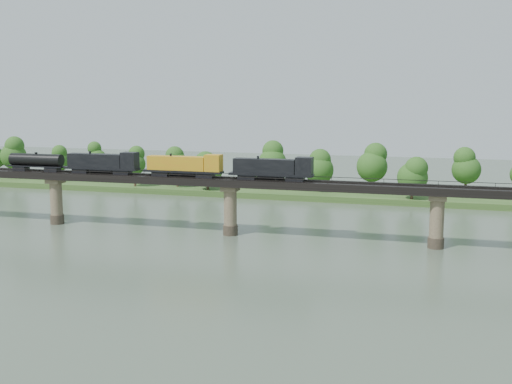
# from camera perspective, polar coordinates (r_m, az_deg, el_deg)

# --- Properties ---
(ground) EXTENTS (400.00, 400.00, 0.00)m
(ground) POSITION_cam_1_polar(r_m,az_deg,el_deg) (102.84, -7.60, -7.33)
(ground) COLOR #3C4C3C
(ground) RESTS_ON ground
(far_bank) EXTENTS (300.00, 24.00, 1.60)m
(far_bank) POSITION_cam_1_polar(r_m,az_deg,el_deg) (181.95, 3.18, 0.09)
(far_bank) COLOR #315120
(far_bank) RESTS_ON ground
(bridge) EXTENTS (236.00, 30.00, 11.50)m
(bridge) POSITION_cam_1_polar(r_m,az_deg,el_deg) (128.88, -2.30, -1.45)
(bridge) COLOR #473A2D
(bridge) RESTS_ON ground
(bridge_superstructure) EXTENTS (220.00, 4.90, 0.75)m
(bridge_superstructure) POSITION_cam_1_polar(r_m,az_deg,el_deg) (127.90, -2.31, 1.34)
(bridge_superstructure) COLOR black
(bridge_superstructure) RESTS_ON bridge
(far_treeline) EXTENTS (289.06, 17.54, 13.60)m
(far_treeline) POSITION_cam_1_polar(r_m,az_deg,el_deg) (178.60, 0.31, 2.54)
(far_treeline) COLOR #382619
(far_treeline) RESTS_ON far_bank
(freight_train) EXTENTS (67.93, 2.65, 4.68)m
(freight_train) POSITION_cam_1_polar(r_m,az_deg,el_deg) (133.60, -8.90, 2.40)
(freight_train) COLOR black
(freight_train) RESTS_ON bridge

